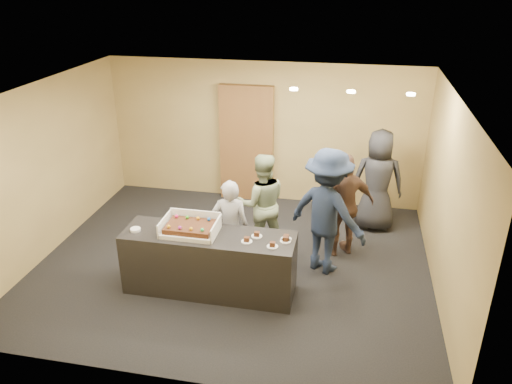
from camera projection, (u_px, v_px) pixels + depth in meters
room at (232, 184)px, 7.29m from camera, size 6.04×6.00×2.70m
serving_counter at (210, 263)px, 7.01m from camera, size 2.40×0.70×0.90m
storage_cabinet at (247, 144)px, 9.58m from camera, size 1.03×0.15×2.27m
cake_box at (191, 229)px, 6.88m from camera, size 0.76×0.52×0.22m
sheet_cake at (190, 227)px, 6.83m from camera, size 0.65×0.45×0.12m
plate_stack at (135, 230)px, 6.92m from camera, size 0.14×0.14×0.04m
slice_a at (247, 240)px, 6.64m from camera, size 0.15×0.15×0.07m
slice_b at (257, 235)px, 6.77m from camera, size 0.15×0.15×0.07m
slice_c at (272, 245)px, 6.52m from camera, size 0.15×0.15×0.07m
slice_d at (286, 238)px, 6.70m from camera, size 0.15×0.15×0.07m
slice_e at (286, 240)px, 6.65m from camera, size 0.15×0.15×0.07m
person_server_grey at (230, 227)px, 7.33m from camera, size 0.59×0.44×1.50m
person_sage_man at (262, 203)px, 7.89m from camera, size 0.96×0.85×1.66m
person_navy_man at (327, 212)px, 7.31m from camera, size 1.44×1.23×1.93m
person_brown_extra at (344, 205)px, 7.78m from camera, size 1.07×0.82×1.69m
person_dark_suit at (378, 181)px, 8.55m from camera, size 0.89×0.59×1.80m
ceiling_spotlights at (351, 92)px, 6.90m from camera, size 1.72×0.12×0.03m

